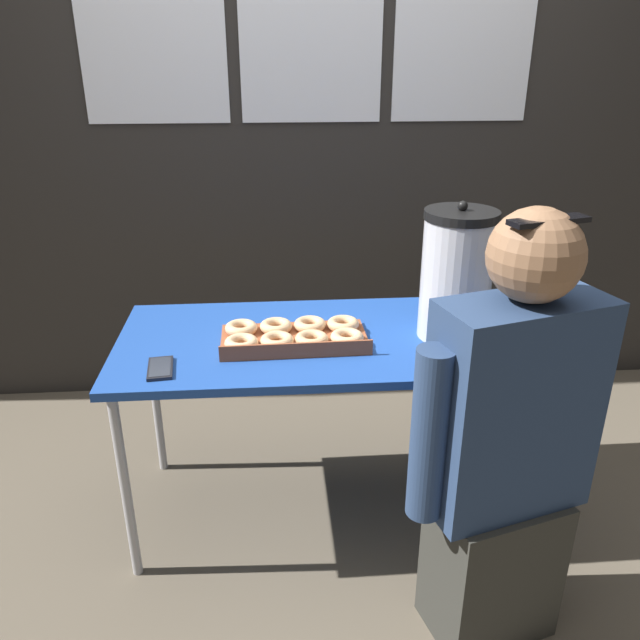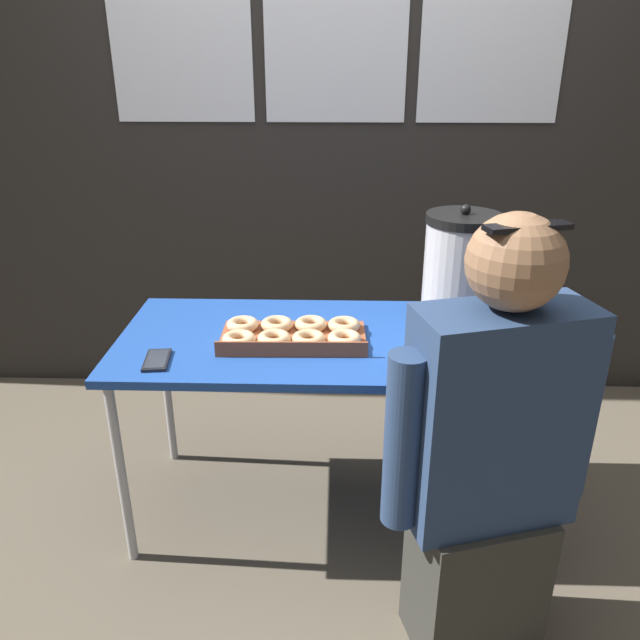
% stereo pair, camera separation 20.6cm
% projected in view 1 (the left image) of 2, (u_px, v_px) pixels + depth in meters
% --- Properties ---
extents(ground_plane, '(12.00, 12.00, 0.00)m').
position_uv_depth(ground_plane, '(330.00, 504.00, 2.37)').
color(ground_plane, brown).
extents(back_wall, '(6.00, 0.11, 2.90)m').
position_uv_depth(back_wall, '(310.00, 84.00, 2.71)').
color(back_wall, '#282623').
rests_on(back_wall, ground).
extents(folding_table, '(1.42, 0.66, 0.71)m').
position_uv_depth(folding_table, '(331.00, 349.00, 2.11)').
color(folding_table, '#1E479E').
rests_on(folding_table, ground).
extents(donut_box, '(0.49, 0.27, 0.05)m').
position_uv_depth(donut_box, '(294.00, 336.00, 2.04)').
color(donut_box, brown).
rests_on(donut_box, folding_table).
extents(coffee_urn, '(0.24, 0.27, 0.45)m').
position_uv_depth(coffee_urn, '(456.00, 275.00, 2.01)').
color(coffee_urn, silver).
rests_on(coffee_urn, folding_table).
extents(cell_phone, '(0.09, 0.15, 0.01)m').
position_uv_depth(cell_phone, '(160.00, 368.00, 1.87)').
color(cell_phone, black).
rests_on(cell_phone, folding_table).
extents(person_seated, '(0.56, 0.32, 1.27)m').
position_uv_depth(person_seated, '(507.00, 453.00, 1.65)').
color(person_seated, '#33332D').
rests_on(person_seated, ground).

